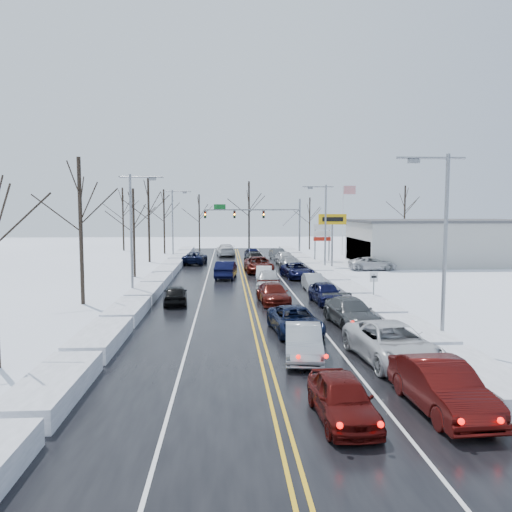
{
  "coord_description": "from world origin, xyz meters",
  "views": [
    {
      "loc": [
        -1.64,
        -40.48,
        6.43
      ],
      "look_at": [
        0.91,
        2.16,
        2.5
      ],
      "focal_mm": 35.0,
      "sensor_mm": 36.0,
      "label": 1
    }
  ],
  "objects": [
    {
      "name": "queued_car_9",
      "position": [
        5.21,
        -25.38,
        0.0
      ],
      "size": [
        1.98,
        5.0,
        1.62
      ],
      "primitive_type": "imported",
      "rotation": [
        0.0,
        0.0,
        0.05
      ],
      "color": "#430A09",
      "rests_on": "ground"
    },
    {
      "name": "queued_car_5",
      "position": [
        1.79,
        4.53,
        0.0
      ],
      "size": [
        1.74,
        4.12,
        1.32
      ],
      "primitive_type": "imported",
      "rotation": [
        0.0,
        0.0,
        -0.09
      ],
      "color": "silver",
      "rests_on": "ground"
    },
    {
      "name": "parked_car_0",
      "position": [
        14.1,
        12.06,
        0.0
      ],
      "size": [
        5.11,
        2.39,
        1.41
      ],
      "primitive_type": "imported",
      "rotation": [
        0.0,
        0.0,
        1.56
      ],
      "color": "silver",
      "rests_on": "ground"
    },
    {
      "name": "streetlight_se",
      "position": [
        8.3,
        -18.0,
        5.31
      ],
      "size": [
        3.2,
        0.25,
        9.0
      ],
      "color": "slate",
      "rests_on": "ground"
    },
    {
      "name": "queued_car_8",
      "position": [
        1.82,
        24.34,
        0.0
      ],
      "size": [
        2.29,
        4.73,
        1.56
      ],
      "primitive_type": "imported",
      "rotation": [
        0.0,
        0.0,
        0.1
      ],
      "color": "black",
      "rests_on": "ground"
    },
    {
      "name": "oncoming_car_0",
      "position": [
        -1.68,
        6.6,
        0.0
      ],
      "size": [
        2.24,
        5.16,
        1.65
      ],
      "primitive_type": "imported",
      "rotation": [
        0.0,
        0.0,
        3.04
      ],
      "color": "black",
      "rests_on": "ground"
    },
    {
      "name": "oncoming_car_2",
      "position": [
        -1.72,
        29.69,
        0.0
      ],
      "size": [
        2.88,
        6.05,
        1.7
      ],
      "primitive_type": "imported",
      "rotation": [
        0.0,
        0.0,
        3.23
      ],
      "color": "white",
      "rests_on": "ground"
    },
    {
      "name": "queued_car_1",
      "position": [
        1.68,
        -19.43,
        0.0
      ],
      "size": [
        2.03,
        4.56,
        1.45
      ],
      "primitive_type": "imported",
      "rotation": [
        0.0,
        0.0,
        -0.11
      ],
      "color": "#A7AAAF",
      "rests_on": "ground"
    },
    {
      "name": "speed_limit_sign",
      "position": [
        8.2,
        -8.0,
        1.63
      ],
      "size": [
        0.55,
        0.09,
        2.35
      ],
      "color": "slate",
      "rests_on": "ground"
    },
    {
      "name": "tree_far_d",
      "position": [
        12.0,
        40.5,
        5.94
      ],
      "size": [
        3.4,
        3.4,
        8.5
      ],
      "color": "#2D231C",
      "rests_on": "ground"
    },
    {
      "name": "tree_far_b",
      "position": [
        -6.0,
        41.0,
        6.29
      ],
      "size": [
        3.6,
        3.6,
        9.0
      ],
      "color": "#2D231C",
      "rests_on": "ground"
    },
    {
      "name": "queued_car_13",
      "position": [
        5.34,
        -1.11,
        0.0
      ],
      "size": [
        1.42,
        4.02,
        1.32
      ],
      "primitive_type": "imported",
      "rotation": [
        0.0,
        0.0,
        0.01
      ],
      "color": "#A3A6AB",
      "rests_on": "ground"
    },
    {
      "name": "tree_left_d",
      "position": [
        -11.2,
        22.0,
        7.33
      ],
      "size": [
        4.2,
        4.2,
        10.5
      ],
      "color": "#2D231C",
      "rests_on": "ground"
    },
    {
      "name": "flagpole",
      "position": [
        15.17,
        30.0,
        5.93
      ],
      "size": [
        1.87,
        1.2,
        10.0
      ],
      "color": "silver",
      "rests_on": "ground"
    },
    {
      "name": "queued_car_12",
      "position": [
        5.22,
        -6.76,
        0.0
      ],
      "size": [
        2.05,
        4.48,
        1.49
      ],
      "primitive_type": "imported",
      "rotation": [
        0.0,
        0.0,
        0.07
      ],
      "color": "black",
      "rests_on": "ground"
    },
    {
      "name": "tree_left_c",
      "position": [
        -10.5,
        8.0,
        5.94
      ],
      "size": [
        3.4,
        3.4,
        8.5
      ],
      "color": "#2D231C",
      "rests_on": "ground"
    },
    {
      "name": "oncoming_car_1",
      "position": [
        -5.4,
        19.26,
        0.0
      ],
      "size": [
        3.03,
        5.58,
        1.48
      ],
      "primitive_type": "imported",
      "rotation": [
        0.0,
        0.0,
        3.03
      ],
      "color": "black",
      "rests_on": "ground"
    },
    {
      "name": "used_vehicles_sign",
      "position": [
        10.5,
        22.0,
        3.32
      ],
      "size": [
        2.2,
        0.22,
        4.65
      ],
      "color": "slate",
      "rests_on": "ground"
    },
    {
      "name": "queued_car_17",
      "position": [
        5.07,
        24.22,
        0.0
      ],
      "size": [
        2.06,
        4.5,
        1.43
      ],
      "primitive_type": "imported",
      "rotation": [
        0.0,
        0.0,
        0.13
      ],
      "color": "#45484B",
      "rests_on": "ground"
    },
    {
      "name": "traffic_signal_mast",
      "position": [
        3.45,
        27.99,
        5.48
      ],
      "size": [
        13.28,
        0.39,
        8.0
      ],
      "color": "slate",
      "rests_on": "ground"
    },
    {
      "name": "parked_car_1",
      "position": [
        16.84,
        15.07,
        0.0
      ],
      "size": [
        1.97,
        4.72,
        1.36
      ],
      "primitive_type": "imported",
      "rotation": [
        0.0,
        0.0,
        -0.01
      ],
      "color": "#3A3B3E",
      "rests_on": "ground"
    },
    {
      "name": "tree_far_a",
      "position": [
        -18.0,
        40.0,
        6.99
      ],
      "size": [
        4.0,
        4.0,
        10.0
      ],
      "color": "#2D231C",
      "rests_on": "ground"
    },
    {
      "name": "tree_far_e",
      "position": [
        28.0,
        41.0,
        7.33
      ],
      "size": [
        4.2,
        4.2,
        10.5
      ],
      "color": "#2D231C",
      "rests_on": "ground"
    },
    {
      "name": "tree_left_e",
      "position": [
        -10.8,
        34.0,
        6.64
      ],
      "size": [
        3.8,
        3.8,
        9.5
      ],
      "color": "#2D231C",
      "rests_on": "ground"
    },
    {
      "name": "queued_car_7",
      "position": [
        1.7,
        16.47,
        0.0
      ],
      "size": [
        2.72,
        5.59,
        1.57
      ],
      "primitive_type": "imported",
      "rotation": [
        0.0,
        0.0,
        0.1
      ],
      "color": "black",
      "rests_on": "ground"
    },
    {
      "name": "snow_bank_left",
      "position": [
        -7.6,
        2.0,
        0.0
      ],
      "size": [
        1.91,
        72.0,
        0.78
      ],
      "primitive_type": "cube",
      "color": "white",
      "rests_on": "ground"
    },
    {
      "name": "streetlight_ne",
      "position": [
        8.3,
        10.0,
        5.31
      ],
      "size": [
        3.2,
        0.25,
        9.0
      ],
      "color": "slate",
      "rests_on": "ground"
    },
    {
      "name": "dealership_building",
      "position": [
        23.98,
        18.0,
        2.66
      ],
      "size": [
        20.4,
        12.4,
        5.3
      ],
      "color": "#A3A39F",
      "rests_on": "ground"
    },
    {
      "name": "road_surface",
      "position": [
        0.0,
        2.0,
        0.01
      ],
      "size": [
        14.0,
        84.0,
        0.01
      ],
      "primitive_type": "cube",
      "color": "black",
      "rests_on": "ground"
    },
    {
      "name": "queued_car_0",
      "position": [
        1.89,
        -25.87,
        0.0
      ],
      "size": [
        1.78,
        4.15,
        1.4
      ],
      "primitive_type": "imported",
      "rotation": [
        0.0,
        0.0,
        0.03
      ],
      "color": "#490C09",
      "rests_on": "ground"
    },
    {
      "name": "streetlight_nw",
      "position": [
        -8.3,
        24.0,
        5.31
      ],
      "size": [
        3.2,
        0.25,
        9.0
      ],
      "color": "slate",
      "rests_on": "ground"
    },
    {
      "name": "ground",
      "position": [
        0.0,
        0.0,
        0.0
      ],
      "size": [
        160.0,
        160.0,
        0.0
      ],
      "primitive_type": "plane",
      "color": "white",
      "rests_on": "ground"
    },
    {
      "name": "queued_car_15",
      "position": [
        5.12,
        11.68,
        0.0
      ],
      "size": [
        2.36,
        5.14,
        1.46
      ],
      "primitive_type": "imported",
      "rotation": [
        0.0,
        0.0,
        0.07
      ],
      "color": "gray",
      "rests_on": "ground"
    },
    {
      "name": "queued_car_14",
      "position": [
        5.07,
        6.24,
        0.0
      ],
      "size": [
        2.97,
        5.47,
        1.46
      ],
      "primitive_type": "imported",
      "rotation": [
        0.0,
        0.0,
        0.11
      ],
      "color": "black",
      "rests_on": "ground"
    },
    {
      "name": "queued_car_10",
      "position": [
        5.36,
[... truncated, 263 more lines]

